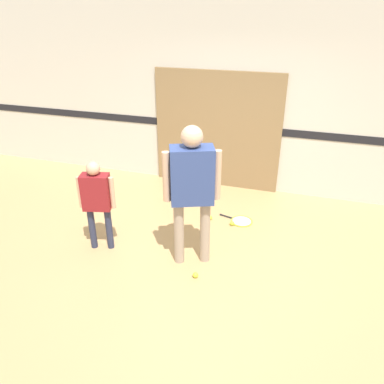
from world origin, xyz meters
The scene contains 9 objects.
ground_plane centered at (0.00, 0.00, 0.00)m, with size 16.00×16.00×0.00m, color tan.
wall_back centered at (0.00, 2.31, 1.60)m, with size 16.00×0.07×3.20m.
wall_panel centered at (-0.31, 2.25, 0.96)m, with size 2.09×0.05×1.92m.
person_instructor centered at (-0.04, 0.03, 1.05)m, with size 0.60×0.42×1.70m.
person_student_left centered at (-1.22, -0.05, 0.73)m, with size 0.44×0.26×1.19m.
racket_spare_on_floor centered at (0.36, 1.12, 0.01)m, with size 0.54×0.39×0.03m.
tennis_ball_near_instructor centered at (0.10, -0.27, 0.03)m, with size 0.07×0.07×0.07m, color #CCE038.
tennis_ball_by_spare_racket centered at (0.26, 0.98, 0.03)m, with size 0.07×0.07×0.07m, color #CCE038.
tennis_ball_stray_left centered at (-0.08, 1.04, 0.03)m, with size 0.07×0.07×0.07m, color #CCE038.
Camera 1 is at (1.10, -3.53, 2.80)m, focal length 35.00 mm.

